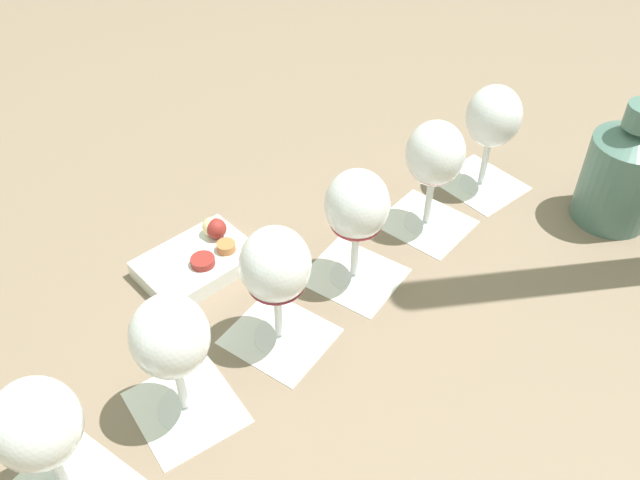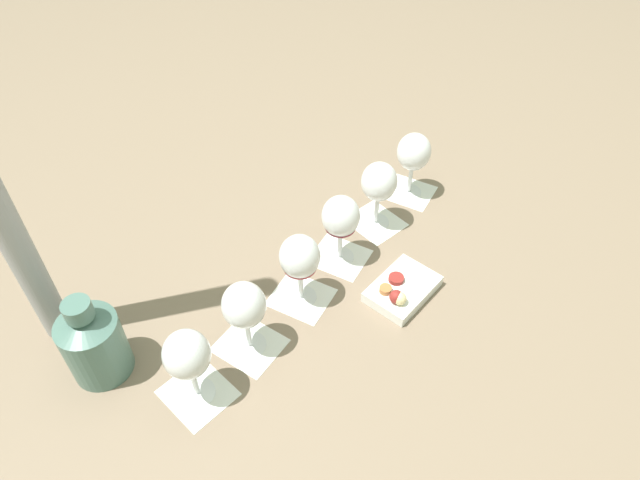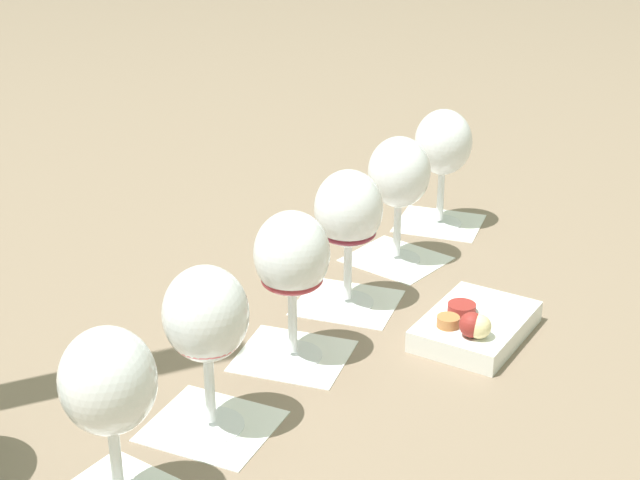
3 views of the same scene
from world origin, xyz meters
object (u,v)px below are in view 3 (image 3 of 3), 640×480
object	(u,v)px
wine_glass_2	(292,261)
wine_glass_0	(109,390)
snack_dish	(475,326)
wine_glass_3	(348,215)
wine_glass_4	(399,178)
wine_glass_1	(206,322)
wine_glass_5	(443,148)

from	to	relation	value
wine_glass_2	wine_glass_0	bearing A→B (deg)	140.00
wine_glass_0	wine_glass_2	size ratio (longest dim) A/B	1.00
wine_glass_2	snack_dish	distance (m)	0.23
wine_glass_3	wine_glass_4	world-z (taller)	same
wine_glass_0	wine_glass_2	xyz separation A→B (m)	(0.22, -0.18, 0.00)
wine_glass_3	snack_dish	size ratio (longest dim) A/B	0.94
wine_glass_1	wine_glass_2	distance (m)	0.15
wine_glass_3	wine_glass_5	distance (m)	0.28
wine_glass_4	wine_glass_0	bearing A→B (deg)	141.18
snack_dish	wine_glass_1	bearing A→B (deg)	111.80
wine_glass_5	wine_glass_2	bearing A→B (deg)	141.57
wine_glass_2	snack_dish	world-z (taller)	wine_glass_2
wine_glass_2	wine_glass_5	xyz separation A→B (m)	(0.33, -0.26, -0.00)
wine_glass_4	wine_glass_1	bearing A→B (deg)	141.62
wine_glass_2	snack_dish	bearing A→B (deg)	-88.71
wine_glass_0	wine_glass_3	bearing A→B (deg)	-38.85
wine_glass_2	wine_glass_5	world-z (taller)	same
wine_glass_1	wine_glass_2	size ratio (longest dim) A/B	1.00
wine_glass_5	snack_dish	distance (m)	0.34
wine_glass_4	snack_dish	size ratio (longest dim) A/B	0.94
wine_glass_1	wine_glass_0	bearing A→B (deg)	139.73
wine_glass_4	wine_glass_5	xyz separation A→B (m)	(0.11, -0.09, -0.00)
wine_glass_1	wine_glass_5	world-z (taller)	same
wine_glass_5	snack_dish	world-z (taller)	wine_glass_5
wine_glass_2	wine_glass_4	world-z (taller)	same
wine_glass_2	wine_glass_4	xyz separation A→B (m)	(0.22, -0.17, -0.00)
wine_glass_0	wine_glass_1	xyz separation A→B (m)	(0.10, -0.08, -0.00)
wine_glass_3	wine_glass_4	bearing A→B (deg)	-38.73
wine_glass_0	wine_glass_1	size ratio (longest dim) A/B	1.00
wine_glass_3	wine_glass_1	bearing A→B (deg)	141.79
wine_glass_5	snack_dish	size ratio (longest dim) A/B	0.94
wine_glass_2	wine_glass_1	bearing A→B (deg)	140.24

